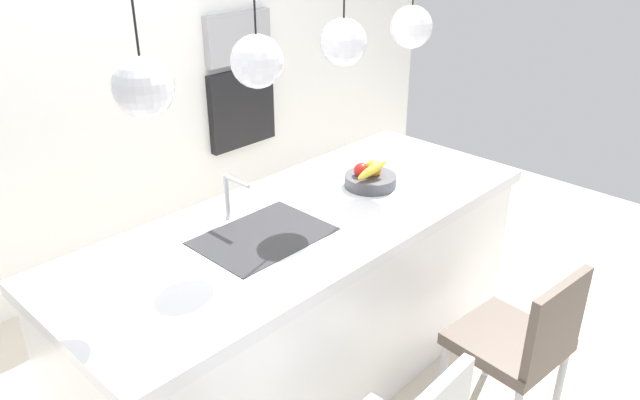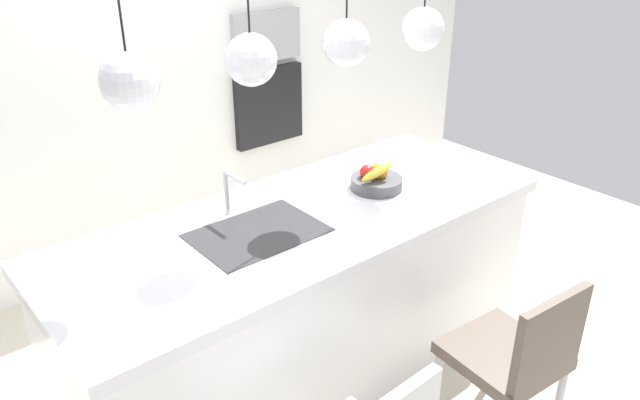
{
  "view_description": "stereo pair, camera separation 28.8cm",
  "coord_description": "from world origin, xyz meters",
  "px_view_note": "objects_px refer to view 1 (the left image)",
  "views": [
    {
      "loc": [
        -1.77,
        -1.79,
        2.24
      ],
      "look_at": [
        0.1,
        0.0,
        0.98
      ],
      "focal_mm": 34.66,
      "sensor_mm": 36.0,
      "label": 1
    },
    {
      "loc": [
        -1.56,
        -1.99,
        2.24
      ],
      "look_at": [
        0.1,
        0.0,
        0.98
      ],
      "focal_mm": 34.66,
      "sensor_mm": 36.0,
      "label": 2
    }
  ],
  "objects_px": {
    "microwave": "(237,37)",
    "chair_middle": "(521,340)",
    "fruit_bowl": "(371,178)",
    "oven": "(241,108)"
  },
  "relations": [
    {
      "from": "microwave",
      "to": "oven",
      "type": "distance_m",
      "value": 0.5
    },
    {
      "from": "oven",
      "to": "chair_middle",
      "type": "height_order",
      "value": "oven"
    },
    {
      "from": "fruit_bowl",
      "to": "microwave",
      "type": "bearing_deg",
      "value": 73.72
    },
    {
      "from": "fruit_bowl",
      "to": "oven",
      "type": "relative_size",
      "value": 0.47
    },
    {
      "from": "microwave",
      "to": "chair_middle",
      "type": "distance_m",
      "value": 2.71
    },
    {
      "from": "fruit_bowl",
      "to": "chair_middle",
      "type": "height_order",
      "value": "fruit_bowl"
    },
    {
      "from": "fruit_bowl",
      "to": "chair_middle",
      "type": "xyz_separation_m",
      "value": [
        -0.04,
        -0.92,
        -0.49
      ]
    },
    {
      "from": "fruit_bowl",
      "to": "chair_middle",
      "type": "bearing_deg",
      "value": -92.51
    },
    {
      "from": "microwave",
      "to": "fruit_bowl",
      "type": "bearing_deg",
      "value": -106.28
    },
    {
      "from": "microwave",
      "to": "chair_middle",
      "type": "height_order",
      "value": "microwave"
    }
  ]
}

